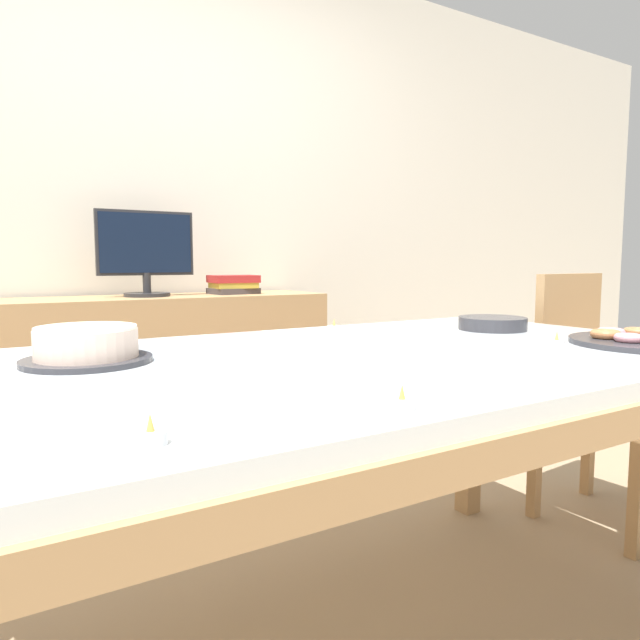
# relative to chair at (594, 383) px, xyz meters

# --- Properties ---
(wall_back) EXTENTS (8.00, 0.10, 2.60)m
(wall_back) POSITION_rel_chair_xyz_m (-1.26, 1.59, 0.78)
(wall_back) COLOR silver
(wall_back) RESTS_ON ground
(dining_table) EXTENTS (1.90, 1.08, 0.77)m
(dining_table) POSITION_rel_chair_xyz_m (-1.26, -0.21, 0.17)
(dining_table) COLOR silver
(dining_table) RESTS_ON ground
(chair) EXTENTS (0.45, 0.45, 0.94)m
(chair) POSITION_rel_chair_xyz_m (0.00, 0.00, 0.00)
(chair) COLOR tan
(chair) RESTS_ON ground
(sideboard) EXTENTS (1.46, 0.44, 0.83)m
(sideboard) POSITION_rel_chair_xyz_m (-1.26, 1.29, -0.11)
(sideboard) COLOR tan
(sideboard) RESTS_ON ground
(computer_monitor) EXTENTS (0.42, 0.20, 0.38)m
(computer_monitor) POSITION_rel_chair_xyz_m (-1.35, 1.29, 0.50)
(computer_monitor) COLOR #262628
(computer_monitor) RESTS_ON sideboard
(book_stack) EXTENTS (0.23, 0.19, 0.09)m
(book_stack) POSITION_rel_chair_xyz_m (-0.93, 1.29, 0.35)
(book_stack) COLOR #3F3838
(book_stack) RESTS_ON sideboard
(cake_chocolate_round) EXTENTS (0.26, 0.26, 0.08)m
(cake_chocolate_round) POSITION_rel_chair_xyz_m (-1.82, -0.01, 0.28)
(cake_chocolate_round) COLOR #333338
(cake_chocolate_round) RESTS_ON dining_table
(plate_stack) EXTENTS (0.21, 0.21, 0.04)m
(plate_stack) POSITION_rel_chair_xyz_m (-0.62, -0.04, 0.27)
(plate_stack) COLOR #333338
(plate_stack) RESTS_ON dining_table
(tealight_right_edge) EXTENTS (0.04, 0.04, 0.04)m
(tealight_right_edge) POSITION_rel_chair_xyz_m (-1.85, -0.63, 0.26)
(tealight_right_edge) COLOR silver
(tealight_right_edge) RESTS_ON dining_table
(tealight_left_edge) EXTENTS (0.04, 0.04, 0.04)m
(tealight_left_edge) POSITION_rel_chair_xyz_m (-0.76, -0.38, 0.26)
(tealight_left_edge) COLOR silver
(tealight_left_edge) RESTS_ON dining_table
(tealight_near_front) EXTENTS (0.04, 0.04, 0.04)m
(tealight_near_front) POSITION_rel_chair_xyz_m (-1.06, 0.20, 0.26)
(tealight_near_front) COLOR silver
(tealight_near_front) RESTS_ON dining_table
(tealight_centre) EXTENTS (0.04, 0.04, 0.04)m
(tealight_centre) POSITION_rel_chair_xyz_m (-1.50, -0.66, 0.26)
(tealight_centre) COLOR silver
(tealight_centre) RESTS_ON dining_table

